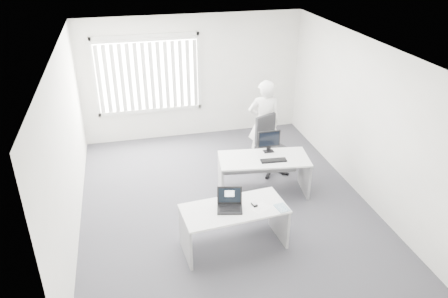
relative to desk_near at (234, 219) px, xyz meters
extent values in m
plane|color=#46454B|center=(0.14, 1.24, -0.51)|extent=(6.00, 6.00, 0.00)
cube|color=white|center=(0.14, 4.24, 0.89)|extent=(5.00, 0.02, 2.80)
cube|color=white|center=(0.14, -1.76, 0.89)|extent=(5.00, 0.02, 2.80)
cube|color=white|center=(-2.36, 1.24, 0.89)|extent=(0.02, 6.00, 2.80)
cube|color=white|center=(2.64, 1.24, 0.89)|extent=(0.02, 6.00, 2.80)
cube|color=silver|center=(0.14, 1.24, 2.29)|extent=(5.00, 6.00, 0.02)
cube|color=silver|center=(-0.86, 4.20, 1.04)|extent=(2.32, 0.06, 1.76)
cube|color=silver|center=(0.00, 0.00, 0.18)|extent=(1.61, 0.86, 0.03)
cube|color=#9B9B9D|center=(-0.76, -0.07, -0.17)|extent=(0.10, 0.67, 0.68)
cube|color=#9B9B9D|center=(0.76, 0.07, -0.17)|extent=(0.10, 0.67, 0.68)
cube|color=silver|center=(0.91, 1.36, 0.21)|extent=(1.69, 0.96, 0.03)
cube|color=#9B9B9D|center=(0.14, 1.46, -0.16)|extent=(0.13, 0.69, 0.70)
cube|color=#9B9B9D|center=(1.69, 1.25, -0.16)|extent=(0.13, 0.69, 0.70)
cylinder|color=black|center=(1.34, 2.11, -0.47)|extent=(0.85, 0.85, 0.09)
cylinder|color=black|center=(1.34, 2.11, -0.26)|extent=(0.08, 0.08, 0.50)
cube|color=black|center=(1.34, 2.11, -0.01)|extent=(0.65, 0.65, 0.08)
cube|color=black|center=(1.25, 2.32, 0.33)|extent=(0.46, 0.24, 0.59)
imported|color=silver|center=(1.29, 2.52, 0.39)|extent=(0.72, 0.53, 1.79)
cube|color=white|center=(0.39, -0.09, 0.20)|extent=(0.35, 0.32, 0.00)
cube|color=white|center=(0.69, -0.17, 0.20)|extent=(0.20, 0.25, 0.01)
cube|color=black|center=(1.04, 1.21, 0.23)|extent=(0.47, 0.19, 0.02)
camera|label=1|loc=(-1.41, -5.19, 3.91)|focal=35.00mm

